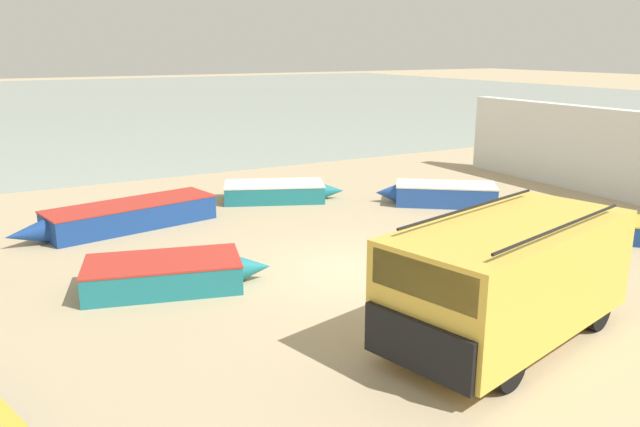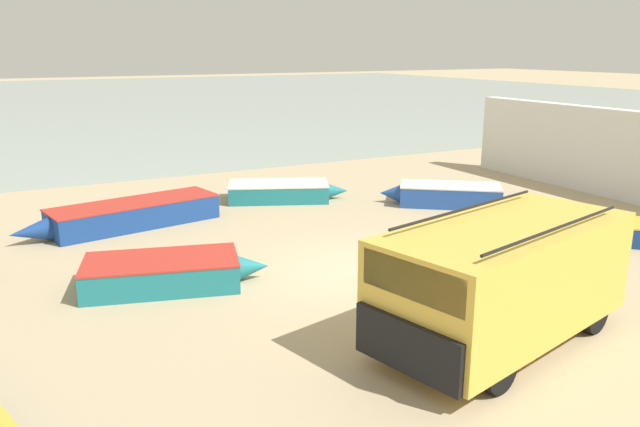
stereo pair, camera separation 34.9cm
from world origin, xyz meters
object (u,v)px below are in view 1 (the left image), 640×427
parked_van (508,276)px  fishing_rowboat_1 (441,194)px  fishing_rowboat_4 (613,229)px  fishing_rowboat_0 (169,274)px  fishing_rowboat_5 (278,192)px  fishing_rowboat_3 (124,216)px

parked_van → fishing_rowboat_1: parked_van is taller
parked_van → fishing_rowboat_4: parked_van is taller
fishing_rowboat_1 → fishing_rowboat_0: bearing=53.7°
parked_van → fishing_rowboat_4: size_ratio=1.11×
fishing_rowboat_4 → fishing_rowboat_5: fishing_rowboat_5 is taller
parked_van → fishing_rowboat_1: 9.34m
fishing_rowboat_1 → fishing_rowboat_5: fishing_rowboat_1 is taller
fishing_rowboat_1 → fishing_rowboat_4: bearing=143.6°
fishing_rowboat_0 → fishing_rowboat_5: 7.71m
fishing_rowboat_0 → fishing_rowboat_1: bearing=31.7°
fishing_rowboat_0 → fishing_rowboat_4: size_ratio=0.84×
parked_van → fishing_rowboat_1: bearing=-137.3°
fishing_rowboat_0 → fishing_rowboat_5: (5.15, 5.74, -0.02)m
fishing_rowboat_5 → fishing_rowboat_0: bearing=-108.9°
fishing_rowboat_1 → parked_van: bearing=93.8°
fishing_rowboat_0 → parked_van: bearing=-34.3°
parked_van → fishing_rowboat_4: (6.58, 2.80, -0.86)m
parked_van → fishing_rowboat_0: size_ratio=1.32×
parked_van → fishing_rowboat_5: 10.79m
fishing_rowboat_3 → parked_van: bearing=101.4°
fishing_rowboat_1 → fishing_rowboat_3: size_ratio=0.64×
fishing_rowboat_4 → fishing_rowboat_5: size_ratio=1.18×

